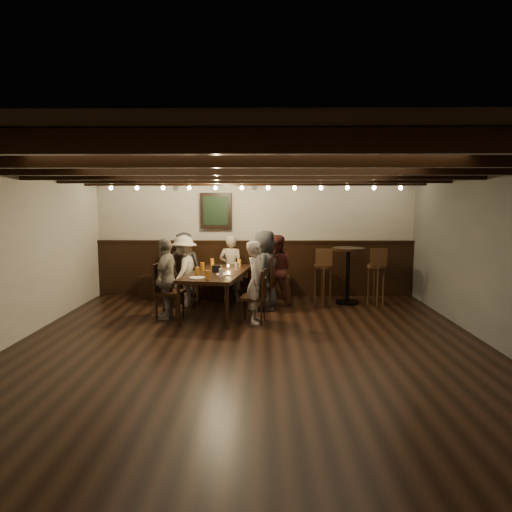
{
  "coord_description": "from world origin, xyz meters",
  "views": [
    {
      "loc": [
        0.16,
        -5.85,
        1.93
      ],
      "look_at": [
        0.04,
        1.3,
        1.08
      ],
      "focal_mm": 32.0,
      "sensor_mm": 36.0,
      "label": 1
    }
  ],
  "objects_px": {
    "chair_left_far": "(169,302)",
    "person_bench_left": "(184,267)",
    "person_right_far": "(256,282)",
    "person_left_near": "(184,271)",
    "chair_right_near": "(263,293)",
    "high_top_table": "(348,267)",
    "person_left_far": "(167,279)",
    "bar_stool_right": "(376,284)",
    "bar_stool_left": "(323,284)",
    "person_bench_centre": "(231,268)",
    "person_bench_right": "(276,270)",
    "person_right_near": "(265,270)",
    "dining_table": "(218,275)",
    "chair_left_near": "(186,290)",
    "chair_right_far": "(254,306)"
  },
  "relations": [
    {
      "from": "chair_right_far",
      "to": "bar_stool_left",
      "type": "distance_m",
      "value": 1.75
    },
    {
      "from": "chair_right_near",
      "to": "person_right_far",
      "type": "relative_size",
      "value": 0.73
    },
    {
      "from": "bar_stool_right",
      "to": "person_bench_right",
      "type": "bearing_deg",
      "value": 178.77
    },
    {
      "from": "chair_left_near",
      "to": "person_bench_left",
      "type": "xyz_separation_m",
      "value": [
        -0.11,
        0.47,
        0.37
      ]
    },
    {
      "from": "chair_left_far",
      "to": "person_left_far",
      "type": "xyz_separation_m",
      "value": [
        -0.03,
        0.0,
        0.39
      ]
    },
    {
      "from": "person_bench_left",
      "to": "person_left_far",
      "type": "xyz_separation_m",
      "value": [
        -0.06,
        -1.36,
        -0.0
      ]
    },
    {
      "from": "person_right_far",
      "to": "chair_right_near",
      "type": "bearing_deg",
      "value": 1.89
    },
    {
      "from": "chair_left_far",
      "to": "person_right_far",
      "type": "distance_m",
      "value": 1.52
    },
    {
      "from": "person_bench_left",
      "to": "person_right_far",
      "type": "relative_size",
      "value": 1.02
    },
    {
      "from": "high_top_table",
      "to": "bar_stool_left",
      "type": "xyz_separation_m",
      "value": [
        -0.5,
        -0.21,
        -0.3
      ]
    },
    {
      "from": "dining_table",
      "to": "chair_right_near",
      "type": "relative_size",
      "value": 2.15
    },
    {
      "from": "person_bench_left",
      "to": "person_right_near",
      "type": "relative_size",
      "value": 0.95
    },
    {
      "from": "chair_left_near",
      "to": "high_top_table",
      "type": "relative_size",
      "value": 0.92
    },
    {
      "from": "dining_table",
      "to": "person_bench_right",
      "type": "bearing_deg",
      "value": 45.0
    },
    {
      "from": "person_right_near",
      "to": "bar_stool_left",
      "type": "distance_m",
      "value": 1.18
    },
    {
      "from": "person_left_far",
      "to": "person_right_far",
      "type": "bearing_deg",
      "value": 90.0
    },
    {
      "from": "chair_right_far",
      "to": "dining_table",
      "type": "bearing_deg",
      "value": 57.92
    },
    {
      "from": "chair_left_near",
      "to": "bar_stool_left",
      "type": "distance_m",
      "value": 2.54
    },
    {
      "from": "person_bench_left",
      "to": "person_left_near",
      "type": "bearing_deg",
      "value": 108.43
    },
    {
      "from": "chair_left_far",
      "to": "person_right_near",
      "type": "bearing_deg",
      "value": 121.49
    },
    {
      "from": "chair_left_far",
      "to": "person_bench_centre",
      "type": "distance_m",
      "value": 1.7
    },
    {
      "from": "chair_right_near",
      "to": "chair_right_far",
      "type": "distance_m",
      "value": 0.9
    },
    {
      "from": "person_bench_right",
      "to": "dining_table",
      "type": "bearing_deg",
      "value": 45.0
    },
    {
      "from": "person_bench_right",
      "to": "person_left_far",
      "type": "height_order",
      "value": "person_left_far"
    },
    {
      "from": "chair_left_far",
      "to": "person_left_near",
      "type": "xyz_separation_m",
      "value": [
        0.11,
        0.89,
        0.38
      ]
    },
    {
      "from": "chair_right_near",
      "to": "high_top_table",
      "type": "xyz_separation_m",
      "value": [
        1.61,
        0.54,
        0.41
      ]
    },
    {
      "from": "chair_right_far",
      "to": "chair_left_far",
      "type": "bearing_deg",
      "value": 90.0
    },
    {
      "from": "person_bench_left",
      "to": "person_right_far",
      "type": "height_order",
      "value": "person_bench_left"
    },
    {
      "from": "person_bench_left",
      "to": "bar_stool_right",
      "type": "distance_m",
      "value": 3.67
    },
    {
      "from": "person_left_far",
      "to": "person_right_near",
      "type": "height_order",
      "value": "person_right_near"
    },
    {
      "from": "person_right_far",
      "to": "bar_stool_left",
      "type": "bearing_deg",
      "value": -36.2
    },
    {
      "from": "chair_left_near",
      "to": "chair_right_far",
      "type": "relative_size",
      "value": 1.14
    },
    {
      "from": "high_top_table",
      "to": "bar_stool_left",
      "type": "relative_size",
      "value": 0.99
    },
    {
      "from": "chair_left_far",
      "to": "person_bench_left",
      "type": "relative_size",
      "value": 0.69
    },
    {
      "from": "dining_table",
      "to": "person_right_far",
      "type": "bearing_deg",
      "value": -30.96
    },
    {
      "from": "person_bench_left",
      "to": "person_left_far",
      "type": "relative_size",
      "value": 1.0
    },
    {
      "from": "person_bench_centre",
      "to": "bar_stool_left",
      "type": "height_order",
      "value": "person_bench_centre"
    },
    {
      "from": "person_right_far",
      "to": "chair_left_far",
      "type": "bearing_deg",
      "value": 90.0
    },
    {
      "from": "person_right_far",
      "to": "bar_stool_right",
      "type": "height_order",
      "value": "person_right_far"
    },
    {
      "from": "bar_stool_left",
      "to": "person_right_far",
      "type": "bearing_deg",
      "value": -132.59
    },
    {
      "from": "chair_left_far",
      "to": "person_bench_centre",
      "type": "relative_size",
      "value": 0.72
    },
    {
      "from": "person_left_far",
      "to": "bar_stool_right",
      "type": "relative_size",
      "value": 1.24
    },
    {
      "from": "bar_stool_right",
      "to": "chair_right_far",
      "type": "bearing_deg",
      "value": -150.67
    },
    {
      "from": "chair_left_near",
      "to": "person_left_near",
      "type": "xyz_separation_m",
      "value": [
        -0.03,
        0.0,
        0.36
      ]
    },
    {
      "from": "chair_right_near",
      "to": "chair_right_far",
      "type": "bearing_deg",
      "value": 179.86
    },
    {
      "from": "chair_left_far",
      "to": "person_right_far",
      "type": "height_order",
      "value": "person_right_far"
    },
    {
      "from": "person_right_far",
      "to": "high_top_table",
      "type": "xyz_separation_m",
      "value": [
        1.72,
        1.43,
        0.04
      ]
    },
    {
      "from": "chair_right_near",
      "to": "person_bench_left",
      "type": "bearing_deg",
      "value": 74.48
    },
    {
      "from": "person_left_far",
      "to": "person_bench_centre",
      "type": "bearing_deg",
      "value": 153.43
    },
    {
      "from": "chair_left_near",
      "to": "person_bench_centre",
      "type": "xyz_separation_m",
      "value": [
        0.8,
        0.48,
        0.35
      ]
    }
  ]
}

